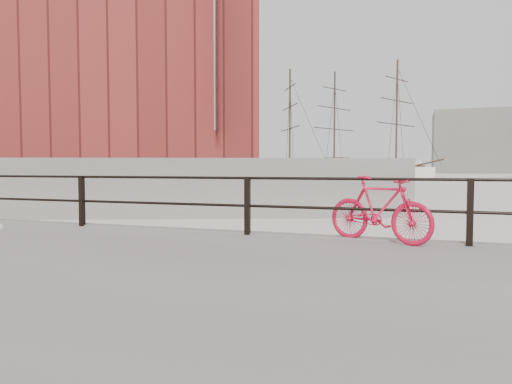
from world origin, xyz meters
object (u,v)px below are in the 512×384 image
Objects in this scene: workboat_near at (158,182)px; workboat_far at (161,179)px; bicycle at (379,209)px; schooner_mid at (363,177)px; schooner_left at (257,177)px.

workboat_near and workboat_far have the same top height.
bicycle is 0.06× the size of schooner_mid.
schooner_mid is at bearing 43.56° from workboat_far.
bicycle is at bearing -99.49° from schooner_left.
schooner_mid reaches higher than workboat_near.
schooner_mid reaches higher than bicycle.
schooner_left reaches higher than bicycle.
workboat_near is (-24.93, 34.43, -0.87)m from bicycle.
workboat_far reaches higher than bicycle.
schooner_mid is 37.57m from workboat_far.
schooner_left reaches higher than workboat_far.
workboat_near is (-16.62, -41.37, 0.00)m from schooner_mid.
bicycle is 76.26m from schooner_mid.
schooner_mid is (-8.31, 75.80, -0.87)m from bicycle.
schooner_mid is 2.64× the size of workboat_far.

